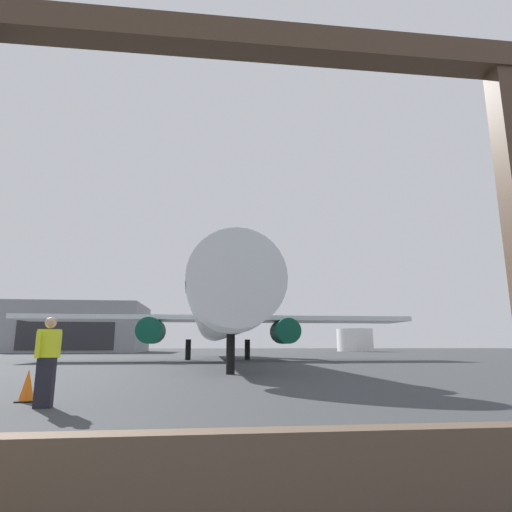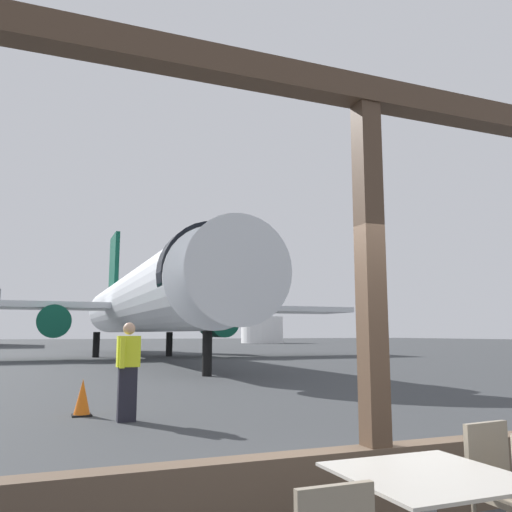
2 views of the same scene
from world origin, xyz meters
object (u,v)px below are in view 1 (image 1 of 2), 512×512
object	(u,v)px
ground_crew_worker	(47,360)
distant_hangar	(82,328)
fuel_storage_tank	(355,340)
airplane	(220,314)
traffic_cone	(27,386)

from	to	relation	value
ground_crew_worker	distant_hangar	distance (m)	70.87
fuel_storage_tank	ground_crew_worker	bearing A→B (deg)	-114.08
distant_hangar	airplane	bearing A→B (deg)	-63.82
ground_crew_worker	fuel_storage_tank	bearing A→B (deg)	65.92
distant_hangar	traffic_cone	bearing A→B (deg)	-75.62
ground_crew_worker	fuel_storage_tank	xyz separation A→B (m)	(31.04, 69.47, 1.17)
ground_crew_worker	distant_hangar	bearing A→B (deg)	104.72
ground_crew_worker	traffic_cone	world-z (taller)	ground_crew_worker
ground_crew_worker	traffic_cone	size ratio (longest dim) A/B	2.55
ground_crew_worker	distant_hangar	world-z (taller)	distant_hangar
airplane	ground_crew_worker	size ratio (longest dim) A/B	20.64
distant_hangar	fuel_storage_tank	xyz separation A→B (m)	(49.03, 0.99, -1.94)
airplane	distant_hangar	distance (m)	50.21
airplane	ground_crew_worker	xyz separation A→B (m)	(-4.16, -23.42, -2.61)
fuel_storage_tank	distant_hangar	bearing A→B (deg)	-178.84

